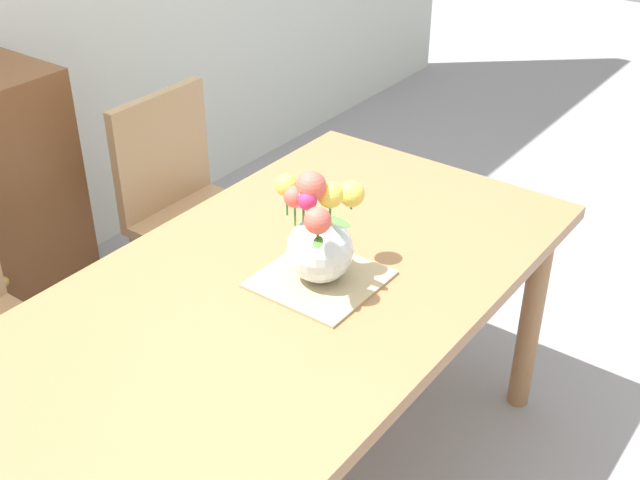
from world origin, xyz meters
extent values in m
cube|color=#9E7047|center=(0.00, 0.00, 0.72)|extent=(1.68, 0.92, 0.04)
cylinder|color=#9E7047|center=(0.76, -0.38, 0.35)|extent=(0.07, 0.07, 0.70)
cylinder|color=#9E7047|center=(0.76, 0.38, 0.35)|extent=(0.07, 0.07, 0.70)
cylinder|color=tan|center=(-0.27, 0.54, 0.22)|extent=(0.04, 0.04, 0.44)
cylinder|color=tan|center=(-0.27, 0.90, 0.22)|extent=(0.04, 0.04, 0.44)
cube|color=tan|center=(0.45, 0.72, 0.46)|extent=(0.42, 0.42, 0.04)
cylinder|color=tan|center=(0.63, 0.54, 0.22)|extent=(0.04, 0.04, 0.44)
cylinder|color=tan|center=(0.27, 0.54, 0.22)|extent=(0.04, 0.04, 0.44)
cylinder|color=tan|center=(0.63, 0.90, 0.22)|extent=(0.04, 0.04, 0.44)
cylinder|color=tan|center=(0.27, 0.90, 0.22)|extent=(0.04, 0.04, 0.44)
cube|color=tan|center=(0.45, 0.91, 0.69)|extent=(0.42, 0.04, 0.42)
sphere|color=#B7933D|center=(-0.14, 1.10, 0.38)|extent=(0.04, 0.04, 0.04)
cube|color=tan|center=(0.06, -0.06, 0.75)|extent=(0.29, 0.29, 0.01)
sphere|color=silver|center=(0.06, -0.06, 0.84)|extent=(0.17, 0.17, 0.17)
sphere|color=#E55B4C|center=(0.04, -0.01, 0.98)|extent=(0.05, 0.05, 0.05)
cylinder|color=#478438|center=(0.04, -0.01, 0.94)|extent=(0.01, 0.01, 0.08)
sphere|color=#EA9EBC|center=(0.06, -0.02, 0.98)|extent=(0.06, 0.06, 0.06)
cylinder|color=#478438|center=(0.06, -0.02, 0.94)|extent=(0.01, 0.01, 0.08)
sphere|color=#E55B4C|center=(0.07, -0.03, 1.00)|extent=(0.07, 0.07, 0.07)
cylinder|color=#478438|center=(0.07, -0.03, 0.95)|extent=(0.01, 0.01, 0.11)
sphere|color=#D12D66|center=(0.04, -0.04, 0.98)|extent=(0.05, 0.05, 0.05)
cylinder|color=#478438|center=(0.04, -0.04, 0.94)|extent=(0.01, 0.01, 0.08)
sphere|color=#EFD14C|center=(0.07, 0.04, 0.98)|extent=(0.06, 0.06, 0.06)
cylinder|color=#478438|center=(0.07, 0.04, 0.94)|extent=(0.01, 0.01, 0.08)
sphere|color=#EFD14C|center=(0.19, -0.07, 0.94)|extent=(0.07, 0.07, 0.07)
cylinder|color=#478438|center=(0.19, -0.07, 0.92)|extent=(0.01, 0.01, 0.04)
sphere|color=#EFD14C|center=(0.11, -0.06, 0.97)|extent=(0.07, 0.07, 0.07)
cylinder|color=#478438|center=(0.11, -0.06, 0.94)|extent=(0.01, 0.01, 0.08)
sphere|color=#E55B4C|center=(-0.01, -0.11, 0.97)|extent=(0.07, 0.07, 0.07)
cylinder|color=#478438|center=(-0.01, -0.11, 0.93)|extent=(0.01, 0.01, 0.07)
ellipsoid|color=#478438|center=(0.07, -0.12, 0.94)|extent=(0.03, 0.07, 0.02)
ellipsoid|color=#478438|center=(-0.03, -0.12, 0.92)|extent=(0.07, 0.06, 0.02)
ellipsoid|color=#478438|center=(0.10, -0.03, 0.92)|extent=(0.07, 0.06, 0.01)
camera|label=1|loc=(-1.30, -1.07, 1.90)|focal=45.65mm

